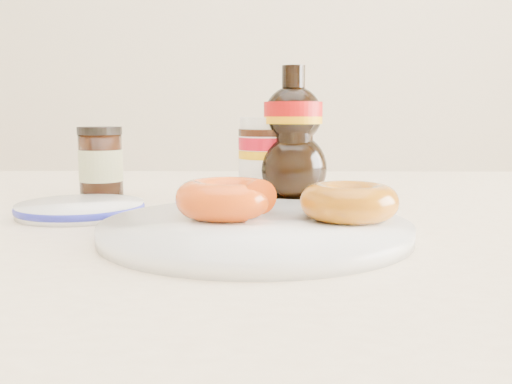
{
  "coord_description": "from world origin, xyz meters",
  "views": [
    {
      "loc": [
        0.07,
        -0.57,
        0.86
      ],
      "look_at": [
        0.06,
        0.0,
        0.79
      ],
      "focal_mm": 40.0,
      "sensor_mm": 36.0,
      "label": 1
    }
  ],
  "objects_px": {
    "plate": "(255,229)",
    "blue_rim_saucer": "(81,208)",
    "dining_table": "(205,277)",
    "syrup_bottle": "(293,134)",
    "nutella_jar": "(267,155)",
    "donut_whole": "(349,201)",
    "dark_jar": "(101,163)",
    "donut_bitten": "(227,198)"
  },
  "relations": [
    {
      "from": "plate",
      "to": "donut_bitten",
      "type": "bearing_deg",
      "value": 134.56
    },
    {
      "from": "donut_whole",
      "to": "donut_bitten",
      "type": "bearing_deg",
      "value": 174.49
    },
    {
      "from": "nutella_jar",
      "to": "blue_rim_saucer",
      "type": "relative_size",
      "value": 0.76
    },
    {
      "from": "donut_bitten",
      "to": "nutella_jar",
      "type": "distance_m",
      "value": 0.22
    },
    {
      "from": "donut_bitten",
      "to": "dark_jar",
      "type": "xyz_separation_m",
      "value": [
        -0.19,
        0.23,
        0.01
      ]
    },
    {
      "from": "dining_table",
      "to": "syrup_bottle",
      "type": "distance_m",
      "value": 0.21
    },
    {
      "from": "plate",
      "to": "nutella_jar",
      "type": "distance_m",
      "value": 0.25
    },
    {
      "from": "plate",
      "to": "donut_whole",
      "type": "height_order",
      "value": "donut_whole"
    },
    {
      "from": "syrup_bottle",
      "to": "dark_jar",
      "type": "distance_m",
      "value": 0.27
    },
    {
      "from": "dining_table",
      "to": "donut_bitten",
      "type": "xyz_separation_m",
      "value": [
        0.04,
        -0.12,
        0.12
      ]
    },
    {
      "from": "donut_whole",
      "to": "nutella_jar",
      "type": "bearing_deg",
      "value": 108.9
    },
    {
      "from": "nutella_jar",
      "to": "syrup_bottle",
      "type": "relative_size",
      "value": 0.62
    },
    {
      "from": "donut_whole",
      "to": "blue_rim_saucer",
      "type": "xyz_separation_m",
      "value": [
        -0.29,
        0.09,
        -0.02
      ]
    },
    {
      "from": "nutella_jar",
      "to": "dark_jar",
      "type": "relative_size",
      "value": 1.13
    },
    {
      "from": "dining_table",
      "to": "blue_rim_saucer",
      "type": "distance_m",
      "value": 0.17
    },
    {
      "from": "nutella_jar",
      "to": "donut_whole",
      "type": "bearing_deg",
      "value": -71.1
    },
    {
      "from": "dining_table",
      "to": "nutella_jar",
      "type": "height_order",
      "value": "nutella_jar"
    },
    {
      "from": "donut_whole",
      "to": "syrup_bottle",
      "type": "xyz_separation_m",
      "value": [
        -0.04,
        0.2,
        0.06
      ]
    },
    {
      "from": "donut_whole",
      "to": "blue_rim_saucer",
      "type": "distance_m",
      "value": 0.3
    },
    {
      "from": "blue_rim_saucer",
      "to": "nutella_jar",
      "type": "bearing_deg",
      "value": 32.19
    },
    {
      "from": "nutella_jar",
      "to": "blue_rim_saucer",
      "type": "distance_m",
      "value": 0.25
    },
    {
      "from": "nutella_jar",
      "to": "dark_jar",
      "type": "xyz_separation_m",
      "value": [
        -0.23,
        0.01,
        -0.01
      ]
    },
    {
      "from": "dining_table",
      "to": "donut_whole",
      "type": "height_order",
      "value": "donut_whole"
    },
    {
      "from": "nutella_jar",
      "to": "syrup_bottle",
      "type": "bearing_deg",
      "value": -33.51
    },
    {
      "from": "plate",
      "to": "syrup_bottle",
      "type": "distance_m",
      "value": 0.24
    },
    {
      "from": "nutella_jar",
      "to": "syrup_bottle",
      "type": "height_order",
      "value": "syrup_bottle"
    },
    {
      "from": "plate",
      "to": "blue_rim_saucer",
      "type": "distance_m",
      "value": 0.23
    },
    {
      "from": "dining_table",
      "to": "syrup_bottle",
      "type": "xyz_separation_m",
      "value": [
        0.11,
        0.07,
        0.17
      ]
    },
    {
      "from": "dining_table",
      "to": "donut_whole",
      "type": "distance_m",
      "value": 0.23
    },
    {
      "from": "syrup_bottle",
      "to": "blue_rim_saucer",
      "type": "xyz_separation_m",
      "value": [
        -0.24,
        -0.11,
        -0.08
      ]
    },
    {
      "from": "dining_table",
      "to": "blue_rim_saucer",
      "type": "relative_size",
      "value": 9.86
    },
    {
      "from": "dining_table",
      "to": "plate",
      "type": "distance_m",
      "value": 0.19
    },
    {
      "from": "syrup_bottle",
      "to": "blue_rim_saucer",
      "type": "relative_size",
      "value": 1.22
    },
    {
      "from": "dining_table",
      "to": "blue_rim_saucer",
      "type": "xyz_separation_m",
      "value": [
        -0.13,
        -0.04,
        0.09
      ]
    },
    {
      "from": "donut_whole",
      "to": "syrup_bottle",
      "type": "bearing_deg",
      "value": 102.21
    },
    {
      "from": "donut_bitten",
      "to": "donut_whole",
      "type": "xyz_separation_m",
      "value": [
        0.12,
        -0.01,
        -0.0
      ]
    },
    {
      "from": "dining_table",
      "to": "syrup_bottle",
      "type": "height_order",
      "value": "syrup_bottle"
    },
    {
      "from": "plate",
      "to": "donut_bitten",
      "type": "relative_size",
      "value": 2.84
    },
    {
      "from": "donut_bitten",
      "to": "donut_whole",
      "type": "height_order",
      "value": "donut_bitten"
    },
    {
      "from": "nutella_jar",
      "to": "blue_rim_saucer",
      "type": "xyz_separation_m",
      "value": [
        -0.21,
        -0.13,
        -0.05
      ]
    },
    {
      "from": "dark_jar",
      "to": "plate",
      "type": "bearing_deg",
      "value": -49.76
    },
    {
      "from": "blue_rim_saucer",
      "to": "donut_bitten",
      "type": "bearing_deg",
      "value": -25.53
    }
  ]
}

